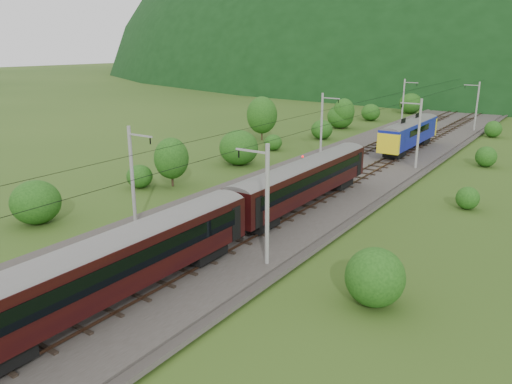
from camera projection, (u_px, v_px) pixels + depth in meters
The scene contains 13 objects.
ground at pixel (195, 247), 36.32m from camera, with size 600.00×600.00×0.00m, color #2D4916.
railbed at pixel (269, 209), 44.22m from camera, with size 14.00×220.00×0.30m, color #38332D.
track_left at pixel (247, 202), 45.44m from camera, with size 2.40×220.00×0.27m.
track_right at pixel (293, 211), 42.86m from camera, with size 2.40×220.00×0.27m.
catenary_left at pixel (322, 123), 63.73m from camera, with size 2.54×192.28×8.00m.
catenary_right at pixel (418, 132), 57.15m from camera, with size 2.54×192.28×8.00m.
overhead_wires at pixel (270, 131), 42.24m from camera, with size 4.83×198.00×0.03m.
mountain_ridge at pixel (351, 66), 338.94m from camera, with size 336.00×280.00×132.00m, color black.
hazard_post_near at pixel (428, 124), 85.15m from camera, with size 0.16×0.16×1.49m, color red.
hazard_post_far at pixel (404, 138), 72.34m from camera, with size 0.18×0.18×1.69m, color red.
signal at pixel (303, 163), 55.27m from camera, with size 0.23×0.23×2.08m.
vegetation_left at pixel (265, 136), 67.45m from camera, with size 13.77×144.36×6.67m.
vegetation_right at pixel (416, 221), 37.79m from camera, with size 7.16×101.70×3.03m.
Camera 1 is at (22.56, -25.41, 14.16)m, focal length 35.00 mm.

